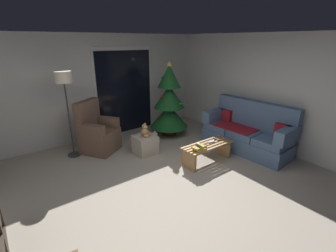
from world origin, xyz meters
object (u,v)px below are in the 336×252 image
object	(u,v)px
couch	(248,133)
coffee_table	(207,150)
christmas_tree	(169,103)
floor_lamp	(64,86)
remote_graphite	(217,139)
remote_white	(199,145)
teddy_bear_honey	(145,131)
remote_black	(206,146)
teddy_bear_cream_by_tree	(155,138)
armchair	(98,134)
ottoman	(145,145)
remote_silver	(211,142)
cell_phone	(199,146)
book_stack	(199,148)

from	to	relation	value
couch	coffee_table	world-z (taller)	couch
christmas_tree	floor_lamp	xyz separation A→B (m)	(-2.38, 0.25, 0.67)
remote_graphite	christmas_tree	xyz separation A→B (m)	(-0.01, 1.62, 0.44)
remote_white	teddy_bear_honey	distance (m)	1.20
couch	remote_black	bearing A→B (deg)	176.36
coffee_table	teddy_bear_cream_by_tree	distance (m)	1.48
coffee_table	teddy_bear_cream_by_tree	size ratio (longest dim) A/B	3.86
remote_black	christmas_tree	size ratio (longest dim) A/B	0.08
remote_graphite	armchair	bearing A→B (deg)	-44.90
remote_black	teddy_bear_honey	bearing A→B (deg)	166.78
remote_white	teddy_bear_honey	bearing A→B (deg)	-44.96
floor_lamp	remote_white	bearing A→B (deg)	-44.19
ottoman	teddy_bear_honey	distance (m)	0.32
remote_silver	christmas_tree	size ratio (longest dim) A/B	0.08
couch	cell_phone	world-z (taller)	couch
armchair	floor_lamp	size ratio (longest dim) A/B	0.63
remote_silver	armchair	world-z (taller)	armchair
couch	remote_graphite	distance (m)	0.85
coffee_table	remote_black	size ratio (longest dim) A/B	7.05
book_stack	teddy_bear_honey	distance (m)	1.26
remote_silver	armchair	size ratio (longest dim) A/B	0.14
armchair	ottoman	distance (m)	1.08
floor_lamp	ottoman	world-z (taller)	floor_lamp
remote_graphite	teddy_bear_cream_by_tree	bearing A→B (deg)	-67.68
cell_phone	couch	bearing A→B (deg)	4.37
christmas_tree	remote_white	bearing A→B (deg)	-106.28
couch	remote_graphite	world-z (taller)	couch
remote_black	armchair	xyz separation A→B (m)	(-1.45, 1.87, 0.01)
remote_black	cell_phone	world-z (taller)	cell_phone
remote_graphite	remote_white	xyz separation A→B (m)	(-0.48, 0.01, 0.00)
christmas_tree	armchair	distance (m)	1.91
teddy_bear_honey	remote_graphite	bearing A→B (deg)	-42.77
christmas_tree	ottoman	size ratio (longest dim) A/B	4.26
armchair	ottoman	world-z (taller)	armchair
cell_phone	teddy_bear_honey	xyz separation A→B (m)	(-0.47, 1.14, 0.06)
remote_silver	teddy_bear_cream_by_tree	xyz separation A→B (m)	(-0.41, 1.42, -0.27)
remote_white	teddy_bear_cream_by_tree	distance (m)	1.41
remote_silver	christmas_tree	bearing A→B (deg)	0.35
cell_phone	teddy_bear_cream_by_tree	xyz separation A→B (m)	(0.03, 1.51, -0.34)
couch	remote_graphite	bearing A→B (deg)	168.47
couch	teddy_bear_honey	xyz separation A→B (m)	(-1.94, 1.20, 0.12)
couch	floor_lamp	xyz separation A→B (m)	(-3.22, 2.04, 1.11)
remote_white	book_stack	distance (m)	0.21
book_stack	christmas_tree	distance (m)	1.90
remote_white	book_stack	size ratio (longest dim) A/B	0.58
couch	teddy_bear_cream_by_tree	world-z (taller)	couch
remote_silver	book_stack	bearing A→B (deg)	110.05
remote_graphite	teddy_bear_honey	bearing A→B (deg)	-44.04
remote_white	teddy_bear_cream_by_tree	size ratio (longest dim) A/B	0.55
remote_white	cell_phone	bearing A→B (deg)	54.04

